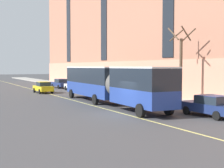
{
  "coord_description": "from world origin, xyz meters",
  "views": [
    {
      "loc": [
        -11.66,
        -20.45,
        3.63
      ],
      "look_at": [
        3.65,
        8.52,
        1.8
      ],
      "focal_mm": 50.0,
      "sensor_mm": 36.0,
      "label": 1
    }
  ],
  "objects_px": {
    "parked_car_navy_5": "(61,83)",
    "parked_car_champagne_6": "(91,88)",
    "taxi_cab": "(43,87)",
    "city_bus": "(109,83)",
    "parked_car_black_4": "(154,97)",
    "parked_car_white_1": "(74,85)",
    "parked_car_navy_0": "(211,106)",
    "street_tree_mid_block": "(181,63)"
  },
  "relations": [
    {
      "from": "parked_car_white_1",
      "to": "street_tree_mid_block",
      "type": "relative_size",
      "value": 0.58
    },
    {
      "from": "parked_car_white_1",
      "to": "taxi_cab",
      "type": "relative_size",
      "value": 0.98
    },
    {
      "from": "parked_car_navy_0",
      "to": "parked_car_champagne_6",
      "type": "xyz_separation_m",
      "value": [
        0.08,
        21.59,
        -0.0
      ]
    },
    {
      "from": "parked_car_champagne_6",
      "to": "taxi_cab",
      "type": "height_order",
      "value": "same"
    },
    {
      "from": "street_tree_mid_block",
      "to": "parked_car_black_4",
      "type": "bearing_deg",
      "value": 179.44
    },
    {
      "from": "parked_car_black_4",
      "to": "parked_car_navy_5",
      "type": "xyz_separation_m",
      "value": [
        0.06,
        27.22,
        0.0
      ]
    },
    {
      "from": "city_bus",
      "to": "parked_car_navy_5",
      "type": "relative_size",
      "value": 3.86
    },
    {
      "from": "parked_car_white_1",
      "to": "parked_car_navy_5",
      "type": "bearing_deg",
      "value": 91.34
    },
    {
      "from": "parked_car_black_4",
      "to": "parked_car_champagne_6",
      "type": "xyz_separation_m",
      "value": [
        0.09,
        14.62,
        -0.0
      ]
    },
    {
      "from": "taxi_cab",
      "to": "parked_car_navy_0",
      "type": "bearing_deg",
      "value": -78.46
    },
    {
      "from": "parked_car_navy_0",
      "to": "parked_car_champagne_6",
      "type": "height_order",
      "value": "same"
    },
    {
      "from": "parked_car_navy_5",
      "to": "parked_car_champagne_6",
      "type": "xyz_separation_m",
      "value": [
        0.02,
        -12.6,
        -0.0
      ]
    },
    {
      "from": "parked_car_navy_0",
      "to": "parked_car_navy_5",
      "type": "relative_size",
      "value": 0.98
    },
    {
      "from": "parked_car_navy_5",
      "to": "street_tree_mid_block",
      "type": "bearing_deg",
      "value": -83.71
    },
    {
      "from": "parked_car_black_4",
      "to": "taxi_cab",
      "type": "relative_size",
      "value": 1.08
    },
    {
      "from": "parked_car_white_1",
      "to": "parked_car_navy_5",
      "type": "xyz_separation_m",
      "value": [
        -0.14,
        6.07,
        0.0
      ]
    },
    {
      "from": "parked_car_black_4",
      "to": "parked_car_navy_5",
      "type": "bearing_deg",
      "value": 89.86
    },
    {
      "from": "parked_car_navy_0",
      "to": "parked_car_white_1",
      "type": "relative_size",
      "value": 1.13
    },
    {
      "from": "parked_car_black_4",
      "to": "parked_car_navy_5",
      "type": "relative_size",
      "value": 0.97
    },
    {
      "from": "parked_car_white_1",
      "to": "parked_car_navy_0",
      "type": "bearing_deg",
      "value": -90.41
    },
    {
      "from": "parked_car_champagne_6",
      "to": "city_bus",
      "type": "bearing_deg",
      "value": -105.85
    },
    {
      "from": "parked_car_white_1",
      "to": "parked_car_black_4",
      "type": "distance_m",
      "value": 21.15
    },
    {
      "from": "parked_car_white_1",
      "to": "parked_car_champagne_6",
      "type": "xyz_separation_m",
      "value": [
        -0.12,
        -6.52,
        0.0
      ]
    },
    {
      "from": "parked_car_white_1",
      "to": "parked_car_champagne_6",
      "type": "relative_size",
      "value": 0.96
    },
    {
      "from": "parked_car_champagne_6",
      "to": "street_tree_mid_block",
      "type": "distance_m",
      "value": 15.29
    },
    {
      "from": "city_bus",
      "to": "street_tree_mid_block",
      "type": "distance_m",
      "value": 7.19
    },
    {
      "from": "parked_car_navy_5",
      "to": "taxi_cab",
      "type": "relative_size",
      "value": 1.12
    },
    {
      "from": "parked_car_navy_5",
      "to": "street_tree_mid_block",
      "type": "height_order",
      "value": "street_tree_mid_block"
    },
    {
      "from": "parked_car_white_1",
      "to": "parked_car_navy_5",
      "type": "height_order",
      "value": "same"
    },
    {
      "from": "parked_car_white_1",
      "to": "parked_car_navy_5",
      "type": "relative_size",
      "value": 0.87
    },
    {
      "from": "city_bus",
      "to": "parked_car_navy_5",
      "type": "distance_m",
      "value": 24.66
    },
    {
      "from": "taxi_cab",
      "to": "street_tree_mid_block",
      "type": "bearing_deg",
      "value": -66.15
    },
    {
      "from": "street_tree_mid_block",
      "to": "parked_car_champagne_6",
      "type": "bearing_deg",
      "value": 101.5
    },
    {
      "from": "parked_car_navy_0",
      "to": "street_tree_mid_block",
      "type": "height_order",
      "value": "street_tree_mid_block"
    },
    {
      "from": "city_bus",
      "to": "parked_car_black_4",
      "type": "relative_size",
      "value": 3.99
    },
    {
      "from": "city_bus",
      "to": "taxi_cab",
      "type": "distance_m",
      "value": 16.15
    },
    {
      "from": "parked_car_champagne_6",
      "to": "street_tree_mid_block",
      "type": "bearing_deg",
      "value": -78.5
    },
    {
      "from": "city_bus",
      "to": "parked_car_black_4",
      "type": "height_order",
      "value": "city_bus"
    },
    {
      "from": "parked_car_champagne_6",
      "to": "parked_car_black_4",
      "type": "bearing_deg",
      "value": -90.33
    },
    {
      "from": "parked_car_black_4",
      "to": "parked_car_champagne_6",
      "type": "relative_size",
      "value": 1.07
    },
    {
      "from": "parked_car_navy_0",
      "to": "parked_car_black_4",
      "type": "bearing_deg",
      "value": 90.02
    },
    {
      "from": "parked_car_navy_0",
      "to": "parked_car_navy_5",
      "type": "height_order",
      "value": "same"
    }
  ]
}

